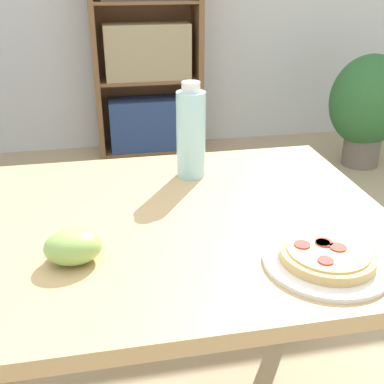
{
  "coord_description": "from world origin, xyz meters",
  "views": [
    {
      "loc": [
        -0.04,
        -0.88,
        1.25
      ],
      "look_at": [
        0.15,
        0.07,
        0.79
      ],
      "focal_mm": 45.0,
      "sensor_mm": 36.0,
      "label": 1
    }
  ],
  "objects_px": {
    "grape_bunch": "(73,247)",
    "drink_bottle": "(191,133)",
    "pizza_on_plate": "(327,257)",
    "bookshelf": "(147,48)",
    "potted_plant_floor": "(368,105)"
  },
  "relations": [
    {
      "from": "grape_bunch",
      "to": "drink_bottle",
      "type": "bearing_deg",
      "value": 50.78
    },
    {
      "from": "pizza_on_plate",
      "to": "bookshelf",
      "type": "xyz_separation_m",
      "value": [
        -0.07,
        2.61,
        -0.01
      ]
    },
    {
      "from": "grape_bunch",
      "to": "bookshelf",
      "type": "distance_m",
      "value": 2.54
    },
    {
      "from": "pizza_on_plate",
      "to": "bookshelf",
      "type": "bearing_deg",
      "value": 91.5
    },
    {
      "from": "grape_bunch",
      "to": "potted_plant_floor",
      "type": "distance_m",
      "value": 2.68
    },
    {
      "from": "grape_bunch",
      "to": "bookshelf",
      "type": "height_order",
      "value": "bookshelf"
    },
    {
      "from": "drink_bottle",
      "to": "potted_plant_floor",
      "type": "distance_m",
      "value": 2.23
    },
    {
      "from": "bookshelf",
      "to": "drink_bottle",
      "type": "bearing_deg",
      "value": -92.87
    },
    {
      "from": "drink_bottle",
      "to": "bookshelf",
      "type": "bearing_deg",
      "value": 87.13
    },
    {
      "from": "pizza_on_plate",
      "to": "potted_plant_floor",
      "type": "height_order",
      "value": "pizza_on_plate"
    },
    {
      "from": "potted_plant_floor",
      "to": "bookshelf",
      "type": "bearing_deg",
      "value": 158.76
    },
    {
      "from": "grape_bunch",
      "to": "pizza_on_plate",
      "type": "bearing_deg",
      "value": -11.9
    },
    {
      "from": "grape_bunch",
      "to": "bookshelf",
      "type": "relative_size",
      "value": 0.07
    },
    {
      "from": "bookshelf",
      "to": "potted_plant_floor",
      "type": "bearing_deg",
      "value": -21.24
    },
    {
      "from": "pizza_on_plate",
      "to": "grape_bunch",
      "type": "distance_m",
      "value": 0.49
    }
  ]
}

